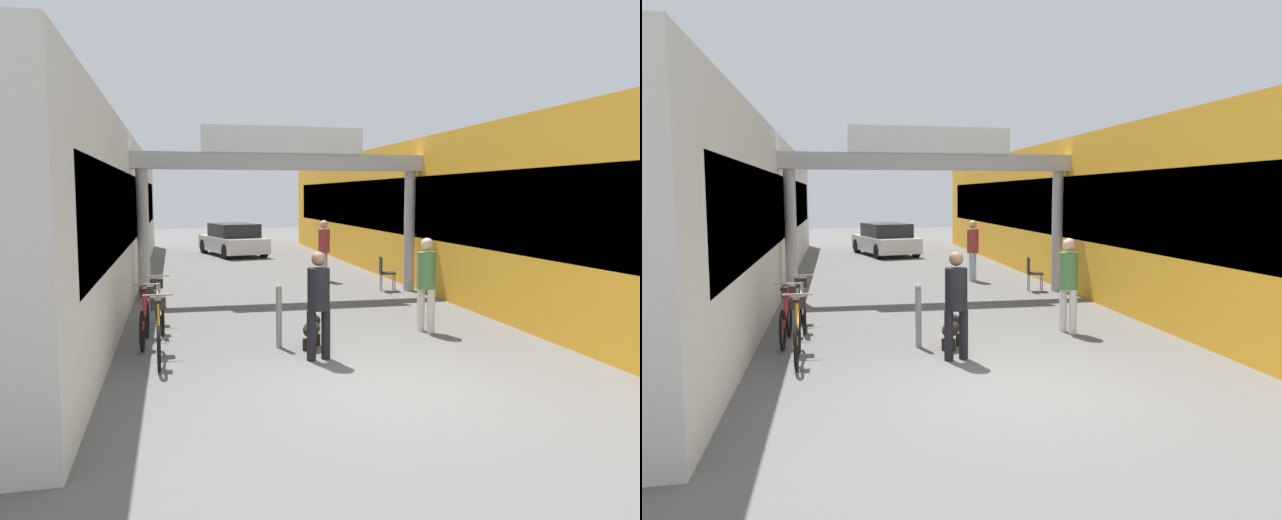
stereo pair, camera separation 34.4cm
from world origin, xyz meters
TOP-DOWN VIEW (x-y plane):
  - ground_plane at (0.00, 0.00)m, footprint 80.00×80.00m
  - storefront_left at (-5.09, 11.00)m, footprint 3.00×26.00m
  - storefront_right at (5.09, 11.00)m, footprint 3.00×26.00m
  - arcade_sign_gateway at (0.00, 7.77)m, footprint 7.40×0.47m
  - pedestrian_with_dog at (-0.52, 1.57)m, footprint 0.40×0.40m
  - pedestrian_companion at (1.83, 3.02)m, footprint 0.45×0.45m
  - pedestrian_carrying_crate at (1.60, 10.07)m, footprint 0.46×0.46m
  - dog_on_leash at (-0.45, 2.35)m, footprint 0.48×0.72m
  - bicycle_orange_nearest at (-2.89, 2.06)m, footprint 0.46×1.69m
  - bicycle_red_second at (-3.15, 3.29)m, footprint 0.46×1.69m
  - bicycle_silver_third at (-2.94, 4.41)m, footprint 0.46×1.69m
  - bollard_post_metal at (-0.99, 2.47)m, footprint 0.10×0.10m
  - cafe_chair_black_nearer at (2.70, 7.87)m, footprint 0.47×0.47m
  - parked_car_white at (-0.27, 18.41)m, footprint 2.68×4.31m

SIDE VIEW (x-z plane):
  - ground_plane at x=0.00m, z-range 0.00..0.00m
  - dog_on_leash at x=-0.45m, z-range 0.06..0.57m
  - bicycle_orange_nearest at x=-2.89m, z-range -0.05..0.93m
  - bicycle_red_second at x=-3.15m, z-range -0.05..0.93m
  - bicycle_silver_third at x=-2.94m, z-range -0.05..0.93m
  - bollard_post_metal at x=-0.99m, z-range 0.01..1.05m
  - cafe_chair_black_nearer at x=2.70m, z-range 0.10..0.99m
  - parked_car_white at x=-0.27m, z-range -0.02..1.31m
  - pedestrian_with_dog at x=-0.52m, z-range 0.12..1.78m
  - pedestrian_companion at x=1.83m, z-range 0.13..1.86m
  - pedestrian_carrying_crate at x=1.60m, z-range 0.13..1.91m
  - storefront_left at x=-5.09m, z-range 0.00..3.98m
  - storefront_right at x=5.09m, z-range 0.00..3.98m
  - arcade_sign_gateway at x=0.00m, z-range 0.88..5.04m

